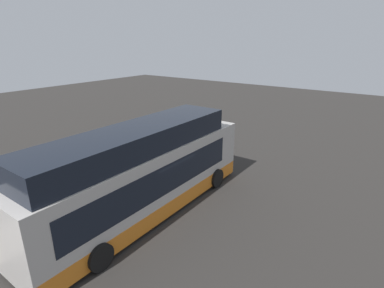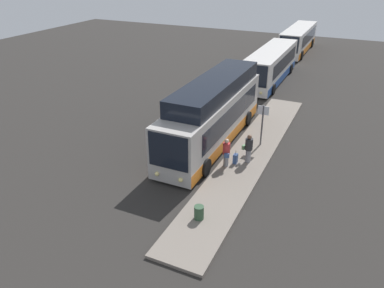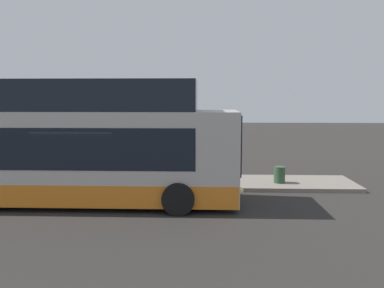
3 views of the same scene
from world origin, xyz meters
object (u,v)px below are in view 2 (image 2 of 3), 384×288
Objects in this scene: suitcase at (235,159)px; sign_post at (262,120)px; bus_second at (271,65)px; passenger_waiting at (249,148)px; trash_bin at (199,212)px; bus_lead at (213,115)px; bus_third at (298,40)px; passenger_boarding at (226,152)px.

suitcase is 0.31× the size of sign_post.
bus_second reaches higher than passenger_waiting.
passenger_waiting is at bearing 10.18° from bus_second.
passenger_waiting is at bearing 176.07° from trash_bin.
bus_lead is 1.01× the size of bus_third.
bus_second is (-14.52, -0.00, -0.35)m from bus_lead.
trash_bin is (5.46, 0.18, 0.04)m from suitcase.
sign_post is 4.02× the size of trash_bin.
bus_lead is at bearing -79.76° from sign_post.
passenger_boarding reaches higher than trash_bin.
passenger_waiting is at bearing -159.01° from passenger_boarding.
bus_second reaches higher than trash_bin.
bus_third is at bearing 180.00° from bus_second.
passenger_boarding is 2.06× the size of suitcase.
bus_lead is 6.89× the size of passenger_waiting.
bus_lead reaches higher than sign_post.
trash_bin is at bearing 4.06° from bus_third.
bus_second reaches higher than passenger_boarding.
passenger_waiting is (16.38, 2.94, -0.42)m from bus_second.
trash_bin is (7.80, 2.53, -1.35)m from bus_lead.
suitcase is (30.26, 2.36, -1.03)m from bus_third.
trash_bin is at bearing -166.08° from passenger_waiting.
bus_third reaches higher than passenger_boarding.
bus_lead is at bearing -134.72° from suitcase.
bus_lead is 8.31m from trash_bin.
suitcase is (16.85, 2.36, -1.04)m from bus_second.
trash_bin is at bearing -3.29° from sign_post.
bus_lead is 3.55m from passenger_boarding.
sign_post reaches higher than passenger_waiting.
bus_lead is 3.06m from sign_post.
suitcase reaches higher than trash_bin.
passenger_boarding is at bearing 153.44° from passenger_waiting.
passenger_boarding is 0.98× the size of passenger_waiting.
trash_bin is at bearing 6.48° from bus_second.
passenger_waiting is at bearing -1.73° from sign_post.
bus_second is at bearing -0.00° from bus_third.
bus_second is at bearing -167.83° from sign_post.
suitcase is (-0.51, 0.38, -0.60)m from passenger_boarding.
bus_third is at bearing -110.93° from passenger_boarding.
suitcase is 1.24× the size of trash_bin.
bus_lead is 18.02× the size of trash_bin.
bus_lead is at bearing 75.52° from passenger_waiting.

